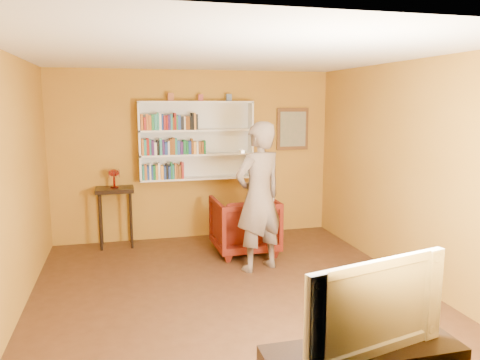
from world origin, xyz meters
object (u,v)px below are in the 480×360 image
at_px(person, 259,197).
at_px(bookshelf, 196,141).
at_px(armchair, 244,225).
at_px(ruby_lustre, 114,175).
at_px(console_table, 115,198).
at_px(television, 365,302).

bearing_deg(person, bookshelf, -92.95).
relative_size(bookshelf, armchair, 1.97).
xyz_separation_m(ruby_lustre, armchair, (1.83, -0.76, -0.70)).
distance_m(console_table, armchair, 2.02).
relative_size(ruby_lustre, television, 0.24).
bearing_deg(ruby_lustre, console_table, -63.43).
bearing_deg(ruby_lustre, television, -69.36).
distance_m(bookshelf, television, 4.74).
relative_size(ruby_lustre, person, 0.14).
xyz_separation_m(bookshelf, console_table, (-1.28, -0.16, -0.84)).
bearing_deg(ruby_lustre, armchair, -22.60).
bearing_deg(person, console_table, -60.61).
distance_m(armchair, television, 3.76).
relative_size(bookshelf, person, 0.92).
height_order(bookshelf, television, bookshelf).
bearing_deg(person, armchair, -111.55).
height_order(person, television, person).
height_order(console_table, armchair, console_table).
bearing_deg(bookshelf, person, -71.76).
bearing_deg(armchair, bookshelf, -60.05).
bearing_deg(armchair, person, 88.66).
relative_size(bookshelf, ruby_lustre, 6.40).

